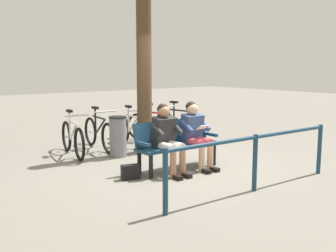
# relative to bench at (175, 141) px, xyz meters

# --- Properties ---
(ground_plane) EXTENTS (40.00, 40.00, 0.00)m
(ground_plane) POSITION_rel_bench_xyz_m (-0.10, 0.02, -0.51)
(ground_plane) COLOR slate
(bench) EXTENTS (1.60, 0.48, 0.87)m
(bench) POSITION_rel_bench_xyz_m (0.00, 0.00, 0.00)
(bench) COLOR navy
(bench) RESTS_ON ground
(person_reading) EXTENTS (0.49, 0.76, 1.20)m
(person_reading) POSITION_rel_bench_xyz_m (-0.32, 0.16, 0.16)
(person_reading) COLOR #334772
(person_reading) RESTS_ON ground
(person_companion) EXTENTS (0.49, 0.76, 1.20)m
(person_companion) POSITION_rel_bench_xyz_m (0.32, 0.16, 0.16)
(person_companion) COLOR #262628
(person_companion) RESTS_ON ground
(handbag) EXTENTS (0.33, 0.22, 0.24)m
(handbag) POSITION_rel_bench_xyz_m (1.01, 0.08, -0.39)
(handbag) COLOR black
(handbag) RESTS_ON ground
(tree_trunk) EXTENTS (0.31, 0.31, 3.91)m
(tree_trunk) POSITION_rel_bench_xyz_m (-0.34, -1.48, 1.45)
(tree_trunk) COLOR #4C3823
(tree_trunk) RESTS_ON ground
(litter_bin) EXTENTS (0.36, 0.36, 0.82)m
(litter_bin) POSITION_rel_bench_xyz_m (0.32, -1.46, -0.09)
(litter_bin) COLOR slate
(litter_bin) RESTS_ON ground
(bicycle_purple) EXTENTS (0.48, 1.67, 0.94)m
(bicycle_purple) POSITION_rel_bench_xyz_m (-1.99, -2.33, -0.15)
(bicycle_purple) COLOR black
(bicycle_purple) RESTS_ON ground
(bicycle_black) EXTENTS (0.67, 1.61, 0.94)m
(bicycle_black) POSITION_rel_bench_xyz_m (-1.19, -2.30, -0.15)
(bicycle_black) COLOR black
(bicycle_black) RESTS_ON ground
(bicycle_red) EXTENTS (0.50, 1.66, 0.94)m
(bicycle_red) POSITION_rel_bench_xyz_m (-0.43, -2.13, -0.15)
(bicycle_red) COLOR black
(bicycle_red) RESTS_ON ground
(bicycle_blue) EXTENTS (0.48, 1.68, 0.94)m
(bicycle_blue) POSITION_rel_bench_xyz_m (0.29, -2.34, -0.15)
(bicycle_blue) COLOR black
(bicycle_blue) RESTS_ON ground
(bicycle_green) EXTENTS (0.48, 1.67, 0.94)m
(bicycle_green) POSITION_rel_bench_xyz_m (1.02, -2.09, -0.15)
(bicycle_green) COLOR black
(bicycle_green) RESTS_ON ground
(railing_fence) EXTENTS (3.33, 0.15, 0.85)m
(railing_fence) POSITION_rel_bench_xyz_m (-0.12, 1.72, 0.09)
(railing_fence) COLOR navy
(railing_fence) RESTS_ON ground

